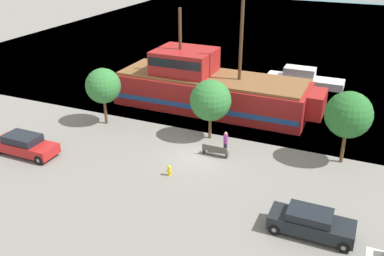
# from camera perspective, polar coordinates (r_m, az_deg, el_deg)

# --- Properties ---
(ground_plane) EXTENTS (160.00, 160.00, 0.00)m
(ground_plane) POSITION_cam_1_polar(r_m,az_deg,el_deg) (31.01, 0.64, -3.83)
(ground_plane) COLOR gray
(water_surface) EXTENTS (80.00, 80.00, 0.00)m
(water_surface) POSITION_cam_1_polar(r_m,az_deg,el_deg) (71.43, 14.91, 12.01)
(water_surface) COLOR teal
(water_surface) RESTS_ON ground
(pirate_ship) EXTENTS (18.71, 5.70, 9.84)m
(pirate_ship) POSITION_cam_1_polar(r_m,az_deg,el_deg) (38.98, 2.26, 5.40)
(pirate_ship) COLOR #A31E1E
(pirate_ship) RESTS_ON water_surface
(moored_boat_dockside) EXTENTS (7.97, 2.19, 1.82)m
(moored_boat_dockside) POSITION_cam_1_polar(r_m,az_deg,el_deg) (46.92, 14.61, 6.40)
(moored_boat_dockside) COLOR silver
(moored_boat_dockside) RESTS_ON water_surface
(parked_car_curb_front) EXTENTS (4.47, 1.79, 1.45)m
(parked_car_curb_front) POSITION_cam_1_polar(r_m,az_deg,el_deg) (24.15, 15.56, -12.08)
(parked_car_curb_front) COLOR black
(parked_car_curb_front) RESTS_ON ground_plane
(parked_car_curb_mid) EXTENTS (4.93, 1.89, 1.52)m
(parked_car_curb_mid) POSITION_cam_1_polar(r_m,az_deg,el_deg) (33.30, -21.44, -2.09)
(parked_car_curb_mid) COLOR #B21E1E
(parked_car_curb_mid) RESTS_ON ground_plane
(fire_hydrant) EXTENTS (0.42, 0.25, 0.76)m
(fire_hydrant) POSITION_cam_1_polar(r_m,az_deg,el_deg) (28.57, -3.05, -5.62)
(fire_hydrant) COLOR yellow
(fire_hydrant) RESTS_ON ground_plane
(bench_promenade_east) EXTENTS (1.88, 0.45, 0.85)m
(bench_promenade_east) POSITION_cam_1_polar(r_m,az_deg,el_deg) (30.93, 3.08, -3.00)
(bench_promenade_east) COLOR #4C4742
(bench_promenade_east) RESTS_ON ground_plane
(pedestrian_walking_near) EXTENTS (0.32, 0.32, 1.73)m
(pedestrian_walking_near) POSITION_cam_1_polar(r_m,az_deg,el_deg) (31.13, 4.49, -1.95)
(pedestrian_walking_near) COLOR #232838
(pedestrian_walking_near) RESTS_ON ground_plane
(tree_row_east) EXTENTS (2.89, 2.89, 4.79)m
(tree_row_east) POSITION_cam_1_polar(r_m,az_deg,el_deg) (35.81, -11.76, 5.52)
(tree_row_east) COLOR brown
(tree_row_east) RESTS_ON ground_plane
(tree_row_mideast) EXTENTS (3.16, 3.16, 4.75)m
(tree_row_mideast) POSITION_cam_1_polar(r_m,az_deg,el_deg) (32.50, 2.49, 3.70)
(tree_row_mideast) COLOR brown
(tree_row_mideast) RESTS_ON ground_plane
(tree_row_midwest) EXTENTS (3.18, 3.18, 5.22)m
(tree_row_midwest) POSITION_cam_1_polar(r_m,az_deg,el_deg) (30.61, 20.15, 1.66)
(tree_row_midwest) COLOR brown
(tree_row_midwest) RESTS_ON ground_plane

